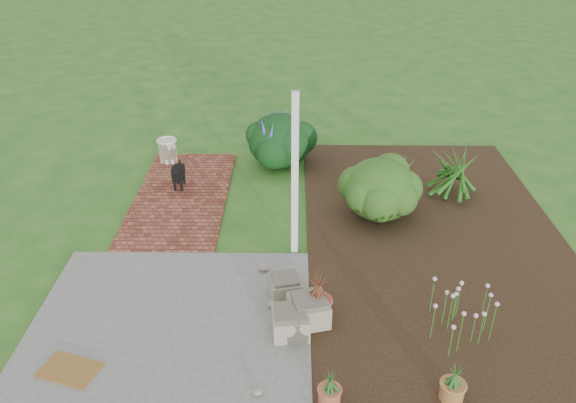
{
  "coord_description": "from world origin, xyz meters",
  "views": [
    {
      "loc": [
        0.29,
        -6.87,
        4.85
      ],
      "look_at": [
        0.2,
        0.4,
        0.7
      ],
      "focal_mm": 35.0,
      "sensor_mm": 36.0,
      "label": 1
    }
  ],
  "objects_px": {
    "black_dog": "(178,173)",
    "evergreen_shrub": "(380,188)",
    "stone_trough_near": "(291,323)",
    "cream_ceramic_urn": "(168,151)"
  },
  "relations": [
    {
      "from": "black_dog",
      "to": "cream_ceramic_urn",
      "type": "bearing_deg",
      "value": 108.8
    },
    {
      "from": "stone_trough_near",
      "to": "evergreen_shrub",
      "type": "relative_size",
      "value": 0.37
    },
    {
      "from": "cream_ceramic_urn",
      "to": "black_dog",
      "type": "bearing_deg",
      "value": -69.73
    },
    {
      "from": "stone_trough_near",
      "to": "black_dog",
      "type": "relative_size",
      "value": 0.74
    },
    {
      "from": "black_dog",
      "to": "cream_ceramic_urn",
      "type": "height_order",
      "value": "black_dog"
    },
    {
      "from": "black_dog",
      "to": "evergreen_shrub",
      "type": "height_order",
      "value": "evergreen_shrub"
    },
    {
      "from": "stone_trough_near",
      "to": "cream_ceramic_urn",
      "type": "distance_m",
      "value": 5.42
    },
    {
      "from": "stone_trough_near",
      "to": "black_dog",
      "type": "bearing_deg",
      "value": 118.84
    },
    {
      "from": "black_dog",
      "to": "cream_ceramic_urn",
      "type": "relative_size",
      "value": 1.32
    },
    {
      "from": "stone_trough_near",
      "to": "evergreen_shrub",
      "type": "xyz_separation_m",
      "value": [
        1.43,
        2.84,
        0.35
      ]
    }
  ]
}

